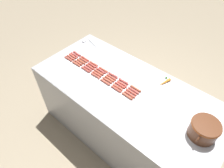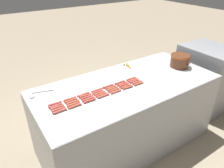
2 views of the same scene
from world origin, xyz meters
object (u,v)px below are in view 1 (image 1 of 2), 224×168
Objects in this scene: hot_dog_5 at (124,81)px; hot_dog_31 at (95,76)px; hot_dog_23 at (88,68)px; hot_dog_30 at (86,70)px; serving_spoon at (87,42)px; hot_dog_9 at (92,65)px; hot_dog_28 at (68,59)px; hot_dog_26 at (118,87)px; hot_dog_17 at (99,72)px; hot_dog_34 at (127,96)px; hot_dog_11 at (111,77)px; hot_dog_12 at (122,84)px; hot_dog_19 at (120,85)px; carrot at (164,82)px; hot_dog_6 at (136,89)px; hot_dog_27 at (130,94)px; bean_pot at (204,129)px; hot_dog_33 at (116,89)px; hot_dog_29 at (76,64)px; hot_dog_32 at (105,82)px; hot_dog_4 at (113,75)px; hot_dog_0 at (77,54)px; hot_dog_14 at (73,56)px; hot_dog_21 at (71,57)px; hot_dog_10 at (101,71)px; hot_dog_7 at (74,55)px; hot_dog_8 at (83,60)px; hot_dog_24 at (97,74)px; hot_dog_20 at (131,92)px; hot_dog_2 at (94,64)px; hot_dog_16 at (90,67)px; hot_dog_18 at (110,79)px; hot_dog_22 at (78,63)px; hot_dog_13 at (134,90)px; hot_dog_1 at (85,59)px; hot_dog_15 at (81,61)px.

hot_dog_31 is (0.14, -0.30, 0.00)m from hot_dog_5.
hot_dog_5 and hot_dog_23 have the same top height.
hot_dog_30 is 0.52× the size of serving_spoon.
hot_dog_9 is 0.33m from hot_dog_28.
hot_dog_5 and hot_dog_26 have the same top height.
hot_dog_17 is 0.48m from hot_dog_34.
hot_dog_11 and hot_dog_23 have the same top height.
hot_dog_30 is at bearing -77.80° from hot_dog_12.
hot_dog_19 is at bearing 90.26° from hot_dog_17.
carrot reaches higher than hot_dog_12.
hot_dog_6 is 1.00× the size of hot_dog_27.
hot_dog_5 is 1.00× the size of hot_dog_6.
bean_pot is (0.06, 0.76, 0.08)m from hot_dog_6.
hot_dog_33 is (0.14, 0.01, 0.00)m from hot_dog_5.
hot_dog_29 is 0.52× the size of serving_spoon.
hot_dog_32 is 0.65m from carrot.
hot_dog_4 is 0.32m from hot_dog_6.
hot_dog_0 is 0.07m from hot_dog_14.
carrot is at bearing 109.16° from hot_dog_21.
hot_dog_10 is 1.00× the size of hot_dog_21.
hot_dog_7 is 0.16m from hot_dog_8.
hot_dog_24 and hot_dog_31 have the same top height.
hot_dog_20 is at bearing 86.74° from hot_dog_9.
hot_dog_2 and hot_dog_10 have the same top height.
hot_dog_28 is (0.14, -0.77, 0.00)m from hot_dog_5.
hot_dog_2 is 0.19m from hot_dog_24.
hot_dog_6 is at bearing 94.31° from hot_dog_14.
hot_dog_16 is 0.32m from hot_dog_32.
hot_dog_18 and hot_dog_30 have the same top height.
hot_dog_12 is 1.00× the size of hot_dog_31.
hot_dog_22 is at bearing -65.71° from hot_dog_9.
hot_dog_28 is at bearing -81.56° from hot_dog_17.
hot_dog_19 is at bearing -89.91° from hot_dog_20.
hot_dog_13 is 1.00× the size of hot_dog_21.
hot_dog_6 is 1.00× the size of hot_dog_22.
hot_dog_0 is at bearing -92.04° from bean_pot.
bean_pot is at bearing 93.67° from hot_dog_31.
hot_dog_22 is 1.00× the size of hot_dog_31.
hot_dog_8 is at bearing -99.73° from hot_dog_33.
hot_dog_5 and hot_dog_31 have the same top height.
hot_dog_7 is at bearing -179.40° from hot_dog_28.
hot_dog_9 is 1.00× the size of hot_dog_32.
hot_dog_7 is 1.17m from carrot.
hot_dog_2 is 1.00× the size of hot_dog_18.
serving_spoon is (-0.31, -0.56, -0.00)m from hot_dog_10.
hot_dog_20 is at bearing 115.47° from hot_dog_33.
hot_dog_7 is (0.04, -0.16, 0.00)m from hot_dog_1.
hot_dog_2 is at bearing 114.96° from hot_dog_15.
hot_dog_26 and hot_dog_34 have the same top height.
hot_dog_7 is at bearing 17.33° from serving_spoon.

